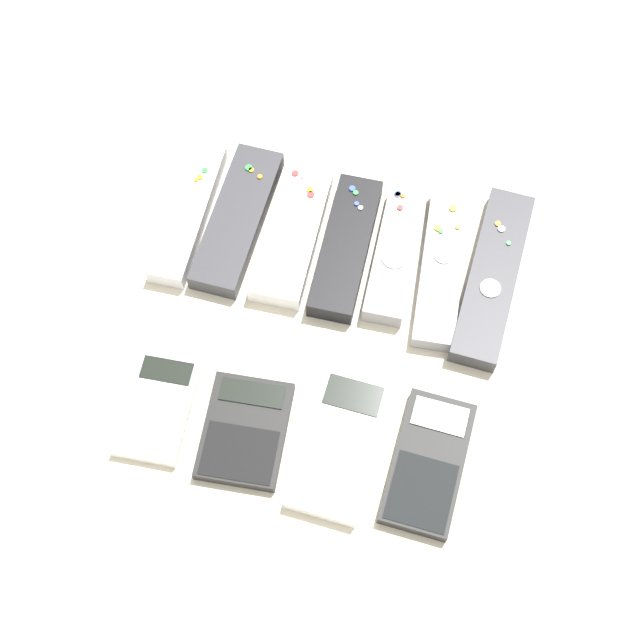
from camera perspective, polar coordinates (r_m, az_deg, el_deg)
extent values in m
plane|color=beige|center=(0.97, -0.42, -2.02)|extent=(3.00, 3.00, 0.00)
cube|color=silver|center=(1.06, -8.43, 6.81)|extent=(0.04, 0.19, 0.02)
cylinder|color=orange|center=(1.07, -7.68, 9.04)|extent=(0.01, 0.01, 0.00)
cylinder|color=yellow|center=(1.06, -7.92, 8.89)|extent=(0.01, 0.01, 0.00)
cylinder|color=green|center=(1.07, -7.39, 9.48)|extent=(0.01, 0.01, 0.00)
cube|color=#333338|center=(1.04, -5.30, 6.44)|extent=(0.06, 0.19, 0.02)
cylinder|color=yellow|center=(1.06, -4.42, 9.56)|extent=(0.01, 0.01, 0.00)
cylinder|color=orange|center=(1.06, -3.87, 9.13)|extent=(0.01, 0.01, 0.00)
cylinder|color=green|center=(1.07, -4.59, 9.69)|extent=(0.01, 0.01, 0.00)
cube|color=white|center=(1.03, -1.73, 5.76)|extent=(0.06, 0.19, 0.02)
cylinder|color=red|center=(1.04, -0.59, 8.04)|extent=(0.01, 0.01, 0.00)
cylinder|color=red|center=(1.06, -1.60, 9.37)|extent=(0.01, 0.01, 0.00)
cylinder|color=orange|center=(1.05, -0.65, 8.32)|extent=(0.01, 0.01, 0.00)
cylinder|color=silver|center=(1.06, -1.13, 9.21)|extent=(0.01, 0.01, 0.00)
cube|color=black|center=(1.02, 1.65, 4.68)|extent=(0.05, 0.18, 0.03)
cylinder|color=silver|center=(1.03, 2.61, 7.19)|extent=(0.01, 0.01, 0.00)
cylinder|color=blue|center=(1.04, 2.26, 8.37)|extent=(0.01, 0.01, 0.00)
cylinder|color=blue|center=(1.03, 2.36, 7.45)|extent=(0.01, 0.01, 0.00)
cylinder|color=green|center=(1.04, 2.30, 8.14)|extent=(0.01, 0.01, 0.00)
cube|color=gray|center=(1.02, 4.84, 4.24)|extent=(0.05, 0.17, 0.02)
cylinder|color=silver|center=(1.00, 4.77, 4.01)|extent=(0.03, 0.03, 0.00)
cylinder|color=red|center=(1.04, 5.15, 7.17)|extent=(0.01, 0.01, 0.00)
cylinder|color=orange|center=(1.04, 5.32, 7.93)|extent=(0.01, 0.01, 0.00)
cylinder|color=silver|center=(1.05, 5.01, 8.01)|extent=(0.01, 0.01, 0.00)
cylinder|color=blue|center=(1.05, 5.00, 8.05)|extent=(0.01, 0.01, 0.00)
cube|color=gray|center=(1.02, 7.78, 3.36)|extent=(0.06, 0.20, 0.02)
cylinder|color=silver|center=(1.01, 7.92, 4.13)|extent=(0.02, 0.02, 0.00)
cylinder|color=green|center=(1.03, 7.74, 5.63)|extent=(0.01, 0.01, 0.00)
cylinder|color=yellow|center=(1.05, 8.51, 7.08)|extent=(0.01, 0.01, 0.00)
cylinder|color=yellow|center=(1.03, 8.81, 5.89)|extent=(0.01, 0.01, 0.00)
cylinder|color=yellow|center=(1.03, 7.56, 5.86)|extent=(0.01, 0.01, 0.00)
cube|color=#333338|center=(1.02, 10.98, 2.73)|extent=(0.07, 0.22, 0.02)
cylinder|color=silver|center=(1.00, 10.85, 2.01)|extent=(0.02, 0.02, 0.00)
cylinder|color=green|center=(1.03, 11.98, 4.83)|extent=(0.01, 0.01, 0.00)
cylinder|color=silver|center=(1.04, 11.53, 5.74)|extent=(0.01, 0.01, 0.00)
cylinder|color=orange|center=(1.04, 11.32, 6.06)|extent=(0.01, 0.01, 0.00)
cube|color=silver|center=(0.96, -10.34, -5.54)|extent=(0.07, 0.12, 0.01)
cube|color=black|center=(0.96, -9.79, -3.20)|extent=(0.06, 0.03, 0.00)
cube|color=#90A98F|center=(0.94, -10.84, -6.89)|extent=(0.06, 0.06, 0.00)
cube|color=black|center=(0.94, -4.83, -7.08)|extent=(0.09, 0.12, 0.02)
cube|color=black|center=(0.94, -4.38, -4.69)|extent=(0.07, 0.03, 0.00)
cube|color=black|center=(0.92, -5.20, -8.46)|extent=(0.08, 0.06, 0.00)
cube|color=silver|center=(0.93, 1.27, -7.97)|extent=(0.08, 0.16, 0.02)
cube|color=black|center=(0.94, 2.16, -4.83)|extent=(0.06, 0.04, 0.00)
cube|color=gray|center=(0.91, 0.67, -9.86)|extent=(0.07, 0.08, 0.00)
cube|color=black|center=(0.93, 6.93, -9.08)|extent=(0.08, 0.15, 0.02)
cube|color=#2D422D|center=(0.94, 7.68, -6.13)|extent=(0.06, 0.04, 0.00)
cube|color=black|center=(0.91, 6.51, -10.86)|extent=(0.07, 0.08, 0.00)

